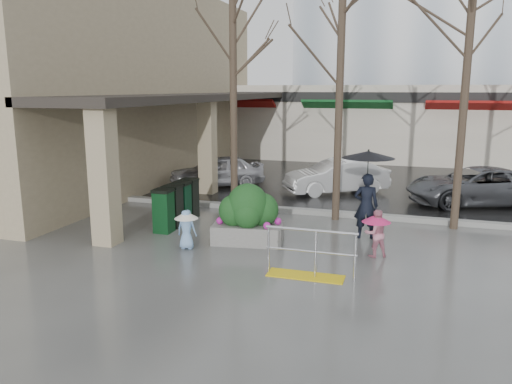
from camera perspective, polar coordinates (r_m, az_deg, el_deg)
The scene contains 20 objects.
ground at distance 11.95m, azimuth 0.71°, elevation -6.93°, with size 120.00×120.00×0.00m, color #51514F.
street_asphalt at distance 33.23m, azimuth 11.73°, elevation 4.90°, with size 120.00×36.00×0.01m, color black.
curb at distance 15.66m, azimuth 4.93°, elevation -2.16°, with size 120.00×0.30×0.15m, color gray.
near_building at distance 22.48m, azimuth -15.95°, elevation 11.75°, with size 6.00×18.00×8.00m, color tan.
canopy_slab at distance 20.50m, azimuth -5.82°, elevation 11.12°, with size 2.80×18.00×0.25m, color #2D2823.
pillar_front at distance 12.75m, azimuth -16.99°, elevation 1.85°, with size 0.55×0.55×3.50m, color tan.
pillar_back at distance 18.42m, azimuth -5.56°, elevation 5.22°, with size 0.55×0.55×3.50m, color tan.
storefront_row at distance 28.90m, azimuth 15.05°, elevation 7.75°, with size 34.00×6.74×4.00m.
handrail at distance 10.42m, azimuth 6.04°, elevation -7.66°, with size 1.90×0.50×1.03m.
tree_west at distance 15.42m, azimuth -2.65°, elevation 16.41°, with size 3.20×3.20×6.80m.
tree_midwest at distance 14.66m, azimuth 9.74°, elevation 17.09°, with size 3.20×3.20×7.00m.
tree_mideast at distance 14.54m, azimuth 23.13°, elevation 14.91°, with size 3.20×3.20×6.50m.
woman at distance 13.06m, azimuth 12.58°, elevation 0.86°, with size 1.34×1.34×2.33m.
child_pink at distance 11.83m, azimuth 13.55°, elevation -4.21°, with size 0.67×0.67×1.12m.
child_blue at distance 12.19m, azimuth -7.95°, elevation -3.75°, with size 0.58×0.58×0.98m.
planter at distance 12.49m, azimuth -0.88°, elevation -2.62°, with size 1.85×1.12×1.53m.
news_boxes at distance 14.39m, azimuth -9.00°, elevation -1.37°, with size 0.49×2.13×1.19m.
car_a at distance 19.77m, azimuth -4.50°, elevation 2.40°, with size 1.49×3.70×1.26m, color #B5B5BA.
car_b at distance 18.74m, azimuth 9.18°, elevation 1.77°, with size 1.33×3.82×1.26m, color white.
car_c at distance 18.23m, azimuth 23.86°, elevation 0.63°, with size 2.09×4.53×1.26m, color #515359.
Camera 1 is at (3.25, -10.85, 3.83)m, focal length 35.00 mm.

